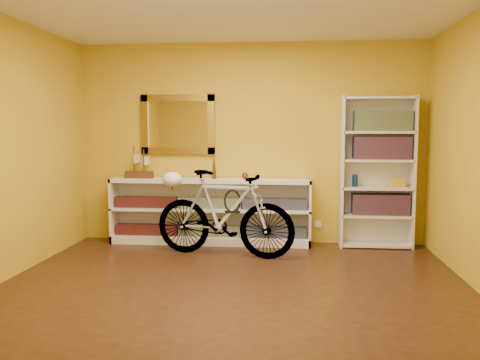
# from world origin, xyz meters

# --- Properties ---
(floor) EXTENTS (4.50, 4.00, 0.01)m
(floor) POSITION_xyz_m (0.00, 0.00, -0.01)
(floor) COLOR black
(floor) RESTS_ON ground
(ceiling) EXTENTS (4.50, 4.00, 0.01)m
(ceiling) POSITION_xyz_m (0.00, 0.00, 2.60)
(ceiling) COLOR silver
(ceiling) RESTS_ON ground
(back_wall) EXTENTS (4.50, 0.01, 2.60)m
(back_wall) POSITION_xyz_m (0.00, 2.00, 1.30)
(back_wall) COLOR gold
(back_wall) RESTS_ON ground
(gilt_mirror) EXTENTS (0.98, 0.06, 0.78)m
(gilt_mirror) POSITION_xyz_m (-0.95, 1.97, 1.55)
(gilt_mirror) COLOR brown
(gilt_mirror) RESTS_ON back_wall
(wall_socket) EXTENTS (0.09, 0.02, 0.09)m
(wall_socket) POSITION_xyz_m (0.90, 1.99, 0.25)
(wall_socket) COLOR silver
(wall_socket) RESTS_ON back_wall
(console_unit) EXTENTS (2.60, 0.35, 0.85)m
(console_unit) POSITION_xyz_m (-0.50, 1.81, 0.42)
(console_unit) COLOR silver
(console_unit) RESTS_ON floor
(cd_row_lower) EXTENTS (2.50, 0.13, 0.14)m
(cd_row_lower) POSITION_xyz_m (-0.50, 1.79, 0.17)
(cd_row_lower) COLOR black
(cd_row_lower) RESTS_ON console_unit
(cd_row_upper) EXTENTS (2.50, 0.13, 0.14)m
(cd_row_upper) POSITION_xyz_m (-0.50, 1.79, 0.54)
(cd_row_upper) COLOR navy
(cd_row_upper) RESTS_ON console_unit
(model_ship) EXTENTS (0.36, 0.15, 0.42)m
(model_ship) POSITION_xyz_m (-1.44, 1.81, 1.06)
(model_ship) COLOR #412012
(model_ship) RESTS_ON console_unit
(toy_car) EXTENTS (0.00, 0.00, 0.00)m
(toy_car) POSITION_xyz_m (-0.95, 1.81, 0.85)
(toy_car) COLOR black
(toy_car) RESTS_ON console_unit
(bronze_ornament) EXTENTS (0.06, 0.06, 0.35)m
(bronze_ornament) POSITION_xyz_m (-0.45, 1.81, 1.02)
(bronze_ornament) COLOR #502D1B
(bronze_ornament) RESTS_ON console_unit
(decorative_orb) EXTENTS (0.08, 0.08, 0.08)m
(decorative_orb) POSITION_xyz_m (-0.05, 1.81, 0.89)
(decorative_orb) COLOR #502D1B
(decorative_orb) RESTS_ON console_unit
(bookcase) EXTENTS (0.90, 0.30, 1.90)m
(bookcase) POSITION_xyz_m (1.61, 1.84, 0.95)
(bookcase) COLOR silver
(bookcase) RESTS_ON floor
(book_row_a) EXTENTS (0.70, 0.22, 0.26)m
(book_row_a) POSITION_xyz_m (1.66, 1.84, 0.55)
(book_row_a) COLOR maroon
(book_row_a) RESTS_ON bookcase
(book_row_b) EXTENTS (0.70, 0.22, 0.28)m
(book_row_b) POSITION_xyz_m (1.66, 1.84, 1.25)
(book_row_b) COLOR maroon
(book_row_b) RESTS_ON bookcase
(book_row_c) EXTENTS (0.70, 0.22, 0.25)m
(book_row_c) POSITION_xyz_m (1.66, 1.84, 1.59)
(book_row_c) COLOR navy
(book_row_c) RESTS_ON bookcase
(travel_mug) EXTENTS (0.07, 0.07, 0.16)m
(travel_mug) POSITION_xyz_m (1.34, 1.82, 0.84)
(travel_mug) COLOR #153C95
(travel_mug) RESTS_ON bookcase
(red_tin) EXTENTS (0.18, 0.18, 0.18)m
(red_tin) POSITION_xyz_m (1.41, 1.87, 1.56)
(red_tin) COLOR maroon
(red_tin) RESTS_ON bookcase
(yellow_bag) EXTENTS (0.18, 0.13, 0.12)m
(yellow_bag) POSITION_xyz_m (1.86, 1.80, 0.83)
(yellow_bag) COLOR gold
(yellow_bag) RESTS_ON bookcase
(bicycle) EXTENTS (0.78, 1.78, 1.01)m
(bicycle) POSITION_xyz_m (-0.23, 1.17, 0.51)
(bicycle) COLOR silver
(bicycle) RESTS_ON floor
(helmet) EXTENTS (0.24, 0.22, 0.18)m
(helmet) POSITION_xyz_m (-0.88, 1.30, 0.89)
(helmet) COLOR white
(helmet) RESTS_ON bicycle
(u_lock) EXTENTS (0.20, 0.02, 0.20)m
(u_lock) POSITION_xyz_m (-0.13, 1.15, 0.66)
(u_lock) COLOR black
(u_lock) RESTS_ON bicycle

